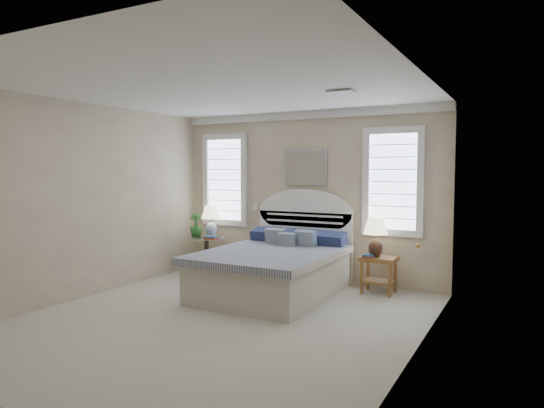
% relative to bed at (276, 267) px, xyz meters
% --- Properties ---
extents(floor, '(4.50, 5.00, 0.01)m').
position_rel_bed_xyz_m(floor, '(0.00, -1.46, -0.39)').
color(floor, '#B4AC9A').
rests_on(floor, ground).
extents(ceiling, '(4.50, 5.00, 0.01)m').
position_rel_bed_xyz_m(ceiling, '(0.00, -1.46, 2.31)').
color(ceiling, silver).
rests_on(ceiling, wall_back).
extents(wall_back, '(4.50, 0.02, 2.70)m').
position_rel_bed_xyz_m(wall_back, '(0.00, 1.04, 0.96)').
color(wall_back, tan).
rests_on(wall_back, floor).
extents(wall_left, '(0.02, 5.00, 2.70)m').
position_rel_bed_xyz_m(wall_left, '(-2.25, -1.46, 0.96)').
color(wall_left, tan).
rests_on(wall_left, floor).
extents(wall_right, '(0.02, 5.00, 2.70)m').
position_rel_bed_xyz_m(wall_right, '(2.25, -1.46, 0.96)').
color(wall_right, tan).
rests_on(wall_right, floor).
extents(crown_molding, '(4.50, 0.08, 0.12)m').
position_rel_bed_xyz_m(crown_molding, '(0.00, 1.00, 2.25)').
color(crown_molding, silver).
rests_on(crown_molding, wall_back).
extents(hvac_vent, '(0.30, 0.20, 0.02)m').
position_rel_bed_xyz_m(hvac_vent, '(1.20, -0.66, 2.29)').
color(hvac_vent, '#B2B2B2').
rests_on(hvac_vent, ceiling).
extents(switch_plate, '(0.08, 0.01, 0.12)m').
position_rel_bed_xyz_m(switch_plate, '(-0.95, 1.03, 0.76)').
color(switch_plate, silver).
rests_on(switch_plate, wall_back).
extents(window_left, '(0.90, 0.06, 1.60)m').
position_rel_bed_xyz_m(window_left, '(-1.55, 1.02, 1.21)').
color(window_left, silver).
rests_on(window_left, wall_back).
extents(window_right, '(0.90, 0.06, 1.60)m').
position_rel_bed_xyz_m(window_right, '(1.40, 1.02, 1.21)').
color(window_right, silver).
rests_on(window_right, wall_back).
extents(painting, '(0.74, 0.04, 0.58)m').
position_rel_bed_xyz_m(painting, '(0.00, 1.00, 1.43)').
color(painting, silver).
rests_on(painting, wall_back).
extents(closet_door, '(0.02, 1.80, 2.40)m').
position_rel_bed_xyz_m(closet_door, '(2.23, -0.26, 0.81)').
color(closet_door, white).
rests_on(closet_door, floor).
extents(bed, '(1.72, 2.28, 1.47)m').
position_rel_bed_xyz_m(bed, '(0.00, 0.00, 0.00)').
color(bed, '#B8B5A2').
rests_on(bed, floor).
extents(side_table_left, '(0.56, 0.56, 0.63)m').
position_rel_bed_xyz_m(side_table_left, '(-1.65, 0.59, 0.00)').
color(side_table_left, black).
rests_on(side_table_left, floor).
extents(nightstand_right, '(0.50, 0.40, 0.53)m').
position_rel_bed_xyz_m(nightstand_right, '(1.30, 0.69, 0.00)').
color(nightstand_right, '#9D6233').
rests_on(nightstand_right, floor).
extents(floor_pot, '(0.49, 0.49, 0.35)m').
position_rel_bed_xyz_m(floor_pot, '(-1.65, 0.58, -0.21)').
color(floor_pot, black).
rests_on(floor_pot, floor).
extents(lamp_left, '(0.40, 0.40, 0.54)m').
position_rel_bed_xyz_m(lamp_left, '(-1.66, 0.74, 0.57)').
color(lamp_left, silver).
rests_on(lamp_left, side_table_left).
extents(lamp_right, '(0.38, 0.38, 0.57)m').
position_rel_bed_xyz_m(lamp_right, '(1.25, 0.67, 0.49)').
color(lamp_right, black).
rests_on(lamp_right, nightstand_right).
extents(potted_plant, '(0.29, 0.29, 0.40)m').
position_rel_bed_xyz_m(potted_plant, '(-1.87, 0.59, 0.44)').
color(potted_plant, '#2E7536').
rests_on(potted_plant, side_table_left).
extents(books_left, '(0.21, 0.16, 0.06)m').
position_rel_bed_xyz_m(books_left, '(-1.44, 0.42, 0.27)').
color(books_left, maroon).
rests_on(books_left, side_table_left).
extents(books_right, '(0.20, 0.16, 0.05)m').
position_rel_bed_xyz_m(books_right, '(1.19, 0.55, 0.17)').
color(books_right, maroon).
rests_on(books_right, nightstand_right).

